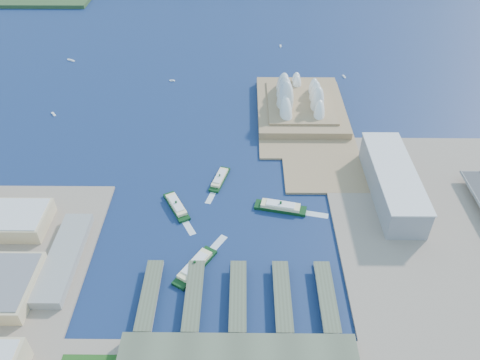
{
  "coord_description": "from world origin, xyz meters",
  "views": [
    {
      "loc": [
        18.45,
        -350.15,
        370.91
      ],
      "look_at": [
        14.4,
        85.31,
        18.0
      ],
      "focal_mm": 35.0,
      "sensor_mm": 36.0,
      "label": 1
    }
  ],
  "objects_px": {
    "ferry_c": "(195,265)",
    "toaster_building": "(392,182)",
    "ferry_a": "(176,204)",
    "ferry_d": "(281,205)",
    "ferry_b": "(220,177)",
    "opera_house": "(301,92)"
  },
  "relations": [
    {
      "from": "ferry_c",
      "to": "toaster_building",
      "type": "bearing_deg",
      "value": -121.12
    },
    {
      "from": "ferry_a",
      "to": "ferry_d",
      "type": "xyz_separation_m",
      "value": [
        121.82,
        -1.19,
        0.61
      ]
    },
    {
      "from": "toaster_building",
      "to": "ferry_b",
      "type": "height_order",
      "value": "toaster_building"
    },
    {
      "from": "ferry_b",
      "to": "toaster_building",
      "type": "bearing_deg",
      "value": 8.67
    },
    {
      "from": "opera_house",
      "to": "ferry_a",
      "type": "distance_m",
      "value": 280.12
    },
    {
      "from": "ferry_a",
      "to": "ferry_c",
      "type": "height_order",
      "value": "ferry_c"
    },
    {
      "from": "toaster_building",
      "to": "ferry_d",
      "type": "xyz_separation_m",
      "value": [
        -133.06,
        -26.04,
        -14.81
      ]
    },
    {
      "from": "ferry_a",
      "to": "ferry_b",
      "type": "relative_size",
      "value": 1.09
    },
    {
      "from": "ferry_a",
      "to": "ferry_c",
      "type": "relative_size",
      "value": 0.91
    },
    {
      "from": "ferry_c",
      "to": "ferry_d",
      "type": "distance_m",
      "value": 129.24
    },
    {
      "from": "toaster_building",
      "to": "ferry_b",
      "type": "xyz_separation_m",
      "value": [
        -206.29,
        26.7,
        -15.82
      ]
    },
    {
      "from": "ferry_b",
      "to": "opera_house",
      "type": "bearing_deg",
      "value": 72.18
    },
    {
      "from": "toaster_building",
      "to": "ferry_b",
      "type": "bearing_deg",
      "value": 172.62
    },
    {
      "from": "toaster_building",
      "to": "ferry_b",
      "type": "distance_m",
      "value": 208.62
    },
    {
      "from": "ferry_a",
      "to": "ferry_d",
      "type": "bearing_deg",
      "value": -28.49
    },
    {
      "from": "ferry_a",
      "to": "ferry_c",
      "type": "bearing_deg",
      "value": -100.05
    },
    {
      "from": "opera_house",
      "to": "toaster_building",
      "type": "xyz_separation_m",
      "value": [
        90.0,
        -200.0,
        -11.5
      ]
    },
    {
      "from": "opera_house",
      "to": "ferry_c",
      "type": "height_order",
      "value": "opera_house"
    },
    {
      "from": "opera_house",
      "to": "ferry_b",
      "type": "xyz_separation_m",
      "value": [
        -116.29,
        -173.3,
        -27.32
      ]
    },
    {
      "from": "ferry_a",
      "to": "ferry_d",
      "type": "height_order",
      "value": "ferry_d"
    },
    {
      "from": "opera_house",
      "to": "ferry_a",
      "type": "bearing_deg",
      "value": -126.25
    },
    {
      "from": "toaster_building",
      "to": "ferry_b",
      "type": "relative_size",
      "value": 3.13
    }
  ]
}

